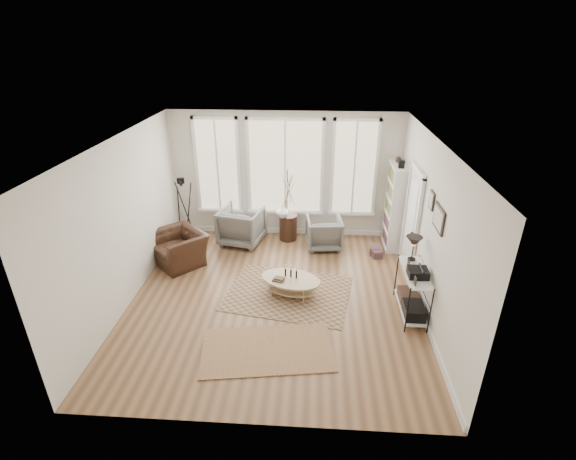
# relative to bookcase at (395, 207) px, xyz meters

# --- Properties ---
(room) EXTENTS (5.50, 5.54, 2.90)m
(room) POSITION_rel_bookcase_xyz_m (-2.42, -2.20, 0.47)
(room) COLOR #8A6342
(room) RESTS_ON ground
(bay_window) EXTENTS (4.14, 0.12, 2.24)m
(bay_window) POSITION_rel_bookcase_xyz_m (-2.44, 0.49, 0.65)
(bay_window) COLOR #D2C087
(bay_window) RESTS_ON ground
(door) EXTENTS (0.09, 1.06, 2.22)m
(door) POSITION_rel_bookcase_xyz_m (0.13, -1.08, 0.17)
(door) COLOR silver
(door) RESTS_ON ground
(bookcase) EXTENTS (0.31, 0.85, 2.06)m
(bookcase) POSITION_rel_bookcase_xyz_m (0.00, 0.00, 0.00)
(bookcase) COLOR white
(bookcase) RESTS_ON ground
(low_shelf) EXTENTS (0.38, 1.08, 1.30)m
(low_shelf) POSITION_rel_bookcase_xyz_m (-0.06, -2.52, -0.44)
(low_shelf) COLOR white
(low_shelf) RESTS_ON ground
(wall_art) EXTENTS (0.04, 0.88, 0.44)m
(wall_art) POSITION_rel_bookcase_xyz_m (0.14, -2.49, 0.92)
(wall_art) COLOR black
(wall_art) RESTS_ON ground
(rug_main) EXTENTS (2.49, 2.04, 0.01)m
(rug_main) POSITION_rel_bookcase_xyz_m (-2.20, -2.08, -0.95)
(rug_main) COLOR brown
(rug_main) RESTS_ON ground
(rug_runner) EXTENTS (2.15, 1.40, 0.01)m
(rug_runner) POSITION_rel_bookcase_xyz_m (-2.42, -3.62, -0.94)
(rug_runner) COLOR brown
(rug_runner) RESTS_ON ground
(coffee_table) EXTENTS (1.26, 0.99, 0.51)m
(coffee_table) POSITION_rel_bookcase_xyz_m (-2.16, -2.11, -0.68)
(coffee_table) COLOR tan
(coffee_table) RESTS_ON ground
(armchair_left) EXTENTS (1.08, 1.10, 0.85)m
(armchair_left) POSITION_rel_bookcase_xyz_m (-3.40, -0.06, -0.53)
(armchair_left) COLOR slate
(armchair_left) RESTS_ON ground
(armchair_right) EXTENTS (0.84, 0.86, 0.71)m
(armchair_right) POSITION_rel_bookcase_xyz_m (-1.52, -0.17, -0.60)
(armchair_right) COLOR slate
(armchair_right) RESTS_ON ground
(side_table) EXTENTS (0.41, 0.41, 1.71)m
(side_table) POSITION_rel_bookcase_xyz_m (-2.35, 0.18, -0.13)
(side_table) COLOR #352015
(side_table) RESTS_ON ground
(vase) EXTENTS (0.32, 0.32, 0.27)m
(vase) POSITION_rel_bookcase_xyz_m (-2.47, 0.05, -0.21)
(vase) COLOR silver
(vase) RESTS_ON side_table
(accent_chair) EXTENTS (1.40, 1.40, 0.69)m
(accent_chair) POSITION_rel_bookcase_xyz_m (-4.56, -1.06, -0.61)
(accent_chair) COLOR #352015
(accent_chair) RESTS_ON ground
(tripod_camera) EXTENTS (0.55, 0.55, 1.56)m
(tripod_camera) POSITION_rel_bookcase_xyz_m (-4.66, -0.16, -0.24)
(tripod_camera) COLOR black
(tripod_camera) RESTS_ON ground
(book_stack_near) EXTENTS (0.26, 0.31, 0.18)m
(book_stack_near) POSITION_rel_bookcase_xyz_m (-0.39, -0.41, -0.86)
(book_stack_near) COLOR brown
(book_stack_near) RESTS_ON ground
(book_stack_far) EXTENTS (0.27, 0.31, 0.17)m
(book_stack_far) POSITION_rel_bookcase_xyz_m (-0.39, -0.55, -0.87)
(book_stack_far) COLOR brown
(book_stack_far) RESTS_ON ground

